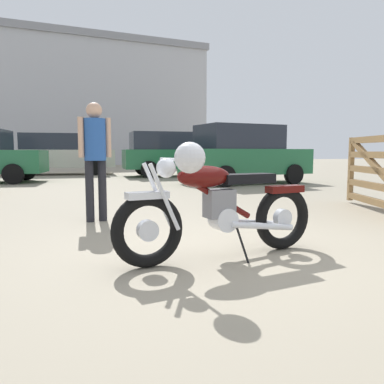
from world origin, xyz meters
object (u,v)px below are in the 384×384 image
object	(u,v)px
pale_sedan_back	(180,153)
vintage_motorcycle	(217,206)
bystander	(95,149)
red_hatchback_near	(243,154)
blue_hatchback_right	(60,153)

from	to	relation	value
pale_sedan_back	vintage_motorcycle	bearing A→B (deg)	-101.74
bystander	red_hatchback_near	world-z (taller)	red_hatchback_near
bystander	blue_hatchback_right	world-z (taller)	blue_hatchback_right
red_hatchback_near	bystander	bearing A→B (deg)	-139.27
pale_sedan_back	red_hatchback_near	bearing A→B (deg)	-76.16
vintage_motorcycle	blue_hatchback_right	world-z (taller)	blue_hatchback_right
bystander	red_hatchback_near	size ratio (longest dim) A/B	0.41
red_hatchback_near	pale_sedan_back	bearing A→B (deg)	93.68
vintage_motorcycle	bystander	distance (m)	2.57
pale_sedan_back	blue_hatchback_right	bearing A→B (deg)	153.34
bystander	pale_sedan_back	distance (m)	10.35
pale_sedan_back	red_hatchback_near	world-z (taller)	red_hatchback_near
pale_sedan_back	blue_hatchback_right	size ratio (longest dim) A/B	1.00
bystander	blue_hatchback_right	bearing A→B (deg)	-7.31
bystander	blue_hatchback_right	xyz separation A→B (m)	(-0.39, 12.15, -0.08)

